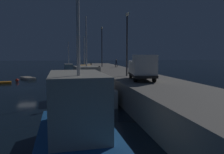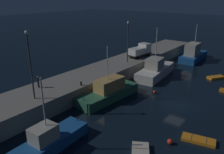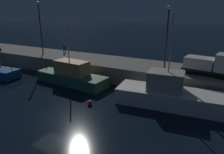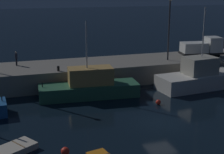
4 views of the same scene
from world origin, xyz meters
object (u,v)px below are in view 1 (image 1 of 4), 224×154
at_px(dinghy_orange_near, 1,83).
at_px(lamp_post_east, 127,39).
at_px(rowboat_white_mid, 28,78).
at_px(fishing_boat_blue, 79,135).
at_px(fishing_boat_white, 69,73).
at_px(mooring_buoy_mid, 17,80).
at_px(dockworker, 116,63).
at_px(lamp_post_west, 102,44).
at_px(fishing_boat_orange, 87,88).
at_px(bollard_central, 91,64).
at_px(bollard_west, 99,67).
at_px(mooring_buoy_near, 56,88).
at_px(fishing_trawler_red, 85,77).
at_px(utility_truck, 142,68).

xyz_separation_m(dinghy_orange_near, lamp_post_east, (13.91, 18.96, 6.79)).
bearing_deg(dinghy_orange_near, rowboat_white_mid, 150.89).
xyz_separation_m(rowboat_white_mid, lamp_post_east, (20.16, 15.48, 6.73)).
bearing_deg(fishing_boat_blue, fishing_boat_white, -179.39).
bearing_deg(fishing_boat_white, fishing_boat_blue, 0.61).
xyz_separation_m(mooring_buoy_mid, lamp_post_east, (16.28, 16.76, 6.66)).
xyz_separation_m(rowboat_white_mid, dockworker, (1.46, 18.06, 3.10)).
relative_size(mooring_buoy_mid, lamp_post_west, 0.07).
xyz_separation_m(fishing_boat_blue, lamp_post_west, (-39.10, 6.74, 5.90)).
bearing_deg(lamp_post_east, mooring_buoy_mid, -134.18).
relative_size(fishing_boat_orange, lamp_post_west, 1.34).
distance_m(lamp_post_west, bollard_central, 10.72).
bearing_deg(bollard_central, fishing_boat_blue, -6.17).
bearing_deg(bollard_west, fishing_boat_blue, -9.20).
bearing_deg(bollard_central, mooring_buoy_near, -16.67).
distance_m(rowboat_white_mid, lamp_post_west, 16.99).
bearing_deg(mooring_buoy_near, mooring_buoy_mid, -144.73).
bearing_deg(dinghy_orange_near, fishing_boat_white, 132.37).
xyz_separation_m(fishing_boat_white, dockworker, (5.85, 9.87, 2.39)).
relative_size(rowboat_white_mid, mooring_buoy_mid, 7.12).
distance_m(rowboat_white_mid, mooring_buoy_near, 15.97).
distance_m(fishing_boat_orange, bollard_west, 16.79).
bearing_deg(lamp_post_west, fishing_trawler_red, -24.81).
bearing_deg(fishing_boat_orange, utility_truck, 59.63).
bearing_deg(fishing_boat_white, mooring_buoy_near, -5.53).
bearing_deg(mooring_buoy_mid, lamp_post_east, 45.82).
height_order(fishing_trawler_red, dockworker, fishing_trawler_red).
xyz_separation_m(fishing_boat_white, mooring_buoy_mid, (8.27, -9.47, -0.64)).
bearing_deg(utility_truck, lamp_post_east, -176.94).
bearing_deg(fishing_trawler_red, dinghy_orange_near, -99.42).
distance_m(dinghy_orange_near, mooring_buoy_mid, 3.24).
bearing_deg(rowboat_white_mid, utility_truck, 31.84).
bearing_deg(rowboat_white_mid, bollard_central, 127.26).
relative_size(lamp_post_west, dockworker, 5.07).
bearing_deg(utility_truck, bollard_west, -174.46).
bearing_deg(fishing_boat_orange, mooring_buoy_near, -152.31).
bearing_deg(bollard_west, fishing_boat_orange, -12.35).
bearing_deg(bollard_west, mooring_buoy_near, -40.35).
xyz_separation_m(fishing_boat_blue, rowboat_white_mid, (-38.05, -8.64, -1.25)).
height_order(rowboat_white_mid, dockworker, dockworker).
distance_m(fishing_boat_orange, utility_truck, 6.80).
distance_m(fishing_trawler_red, lamp_post_east, 13.68).
height_order(rowboat_white_mid, lamp_post_east, lamp_post_east).
height_order(dinghy_orange_near, mooring_buoy_mid, mooring_buoy_mid).
distance_m(mooring_buoy_mid, bollard_central, 21.09).
xyz_separation_m(fishing_boat_blue, mooring_buoy_near, (-23.38, -2.30, -1.23)).
height_order(mooring_buoy_near, lamp_post_east, lamp_post_east).
height_order(mooring_buoy_mid, lamp_post_west, lamp_post_west).
bearing_deg(fishing_boat_blue, rowboat_white_mid, -167.21).
bearing_deg(rowboat_white_mid, mooring_buoy_mid, -18.26).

